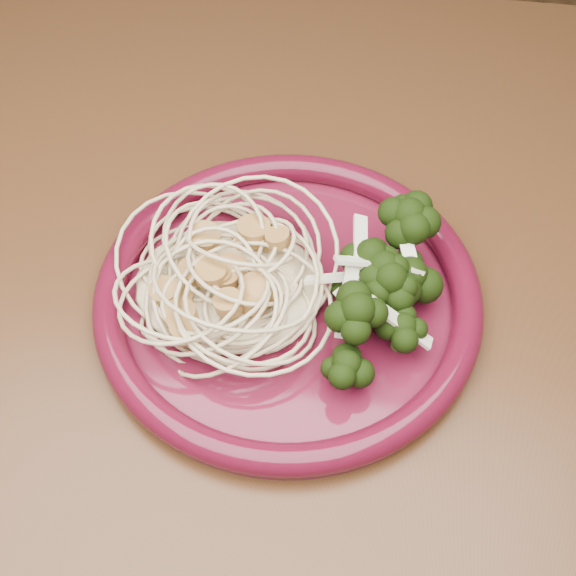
{
  "coord_description": "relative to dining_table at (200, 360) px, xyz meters",
  "views": [
    {
      "loc": [
        0.12,
        -0.34,
        1.22
      ],
      "look_at": [
        0.07,
        -0.0,
        0.77
      ],
      "focal_mm": 50.0,
      "sensor_mm": 36.0,
      "label": 1
    }
  ],
  "objects": [
    {
      "name": "dinner_plate",
      "position": [
        0.07,
        -0.0,
        0.11
      ],
      "size": [
        0.29,
        0.29,
        0.02
      ],
      "rotation": [
        0.0,
        0.0,
        -0.05
      ],
      "color": "#500E20",
      "rests_on": "dining_table"
    },
    {
      "name": "broccoli_pile",
      "position": [
        0.13,
        -0.01,
        0.13
      ],
      "size": [
        0.09,
        0.14,
        0.05
      ],
      "primitive_type": "ellipsoid",
      "rotation": [
        0.0,
        0.0,
        -0.05
      ],
      "color": "black",
      "rests_on": "dinner_plate"
    },
    {
      "name": "dining_table",
      "position": [
        0.0,
        0.0,
        0.0
      ],
      "size": [
        1.2,
        0.8,
        0.75
      ],
      "color": "#472814",
      "rests_on": "ground"
    },
    {
      "name": "onion_garnish",
      "position": [
        0.13,
        -0.01,
        0.16
      ],
      "size": [
        0.06,
        0.09,
        0.05
      ],
      "primitive_type": null,
      "rotation": [
        0.0,
        0.0,
        -0.05
      ],
      "color": "beige",
      "rests_on": "broccoli_pile"
    },
    {
      "name": "spaghetti_pile",
      "position": [
        0.03,
        -0.0,
        0.12
      ],
      "size": [
        0.14,
        0.13,
        0.03
      ],
      "primitive_type": "ellipsoid",
      "rotation": [
        0.0,
        0.0,
        -0.05
      ],
      "color": "beige",
      "rests_on": "dinner_plate"
    },
    {
      "name": "scallop_cluster",
      "position": [
        0.03,
        -0.0,
        0.16
      ],
      "size": [
        0.12,
        0.12,
        0.04
      ],
      "primitive_type": null,
      "rotation": [
        0.0,
        0.0,
        -0.05
      ],
      "color": "#AF803F",
      "rests_on": "spaghetti_pile"
    }
  ]
}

